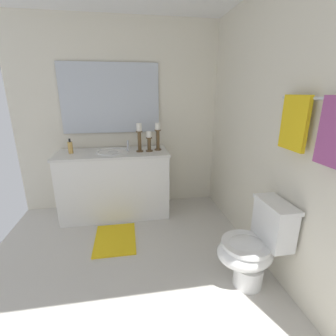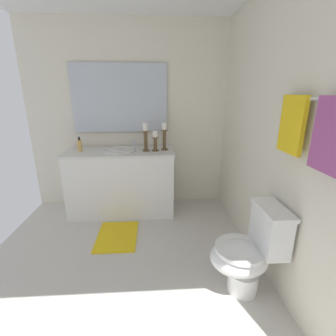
{
  "view_description": "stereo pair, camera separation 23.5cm",
  "coord_description": "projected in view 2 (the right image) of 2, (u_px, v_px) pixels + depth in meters",
  "views": [
    {
      "loc": [
        1.87,
        0.09,
        1.56
      ],
      "look_at": [
        -0.33,
        0.46,
        0.85
      ],
      "focal_mm": 25.69,
      "sensor_mm": 36.0,
      "label": 1
    },
    {
      "loc": [
        1.9,
        0.32,
        1.56
      ],
      "look_at": [
        -0.33,
        0.46,
        0.85
      ],
      "focal_mm": 25.69,
      "sensor_mm": 36.0,
      "label": 2
    }
  ],
  "objects": [
    {
      "name": "mirror",
      "position": [
        120.0,
        98.0,
        3.13
      ],
      "size": [
        0.02,
        1.24,
        0.87
      ],
      "primitive_type": "cube",
      "color": "silver"
    },
    {
      "name": "towel_near_vanity",
      "position": [
        292.0,
        125.0,
        1.6
      ],
      "size": [
        0.26,
        0.03,
        0.38
      ],
      "primitive_type": "cube",
      "color": "yellow",
      "rests_on": "towel_bar"
    },
    {
      "name": "bath_mat",
      "position": [
        117.0,
        236.0,
        2.72
      ],
      "size": [
        0.6,
        0.44,
        0.02
      ],
      "primitive_type": "cube",
      "color": "yellow",
      "rests_on": "ground"
    },
    {
      "name": "wall_left",
      "position": [
        129.0,
        118.0,
        3.26
      ],
      "size": [
        0.04,
        2.66,
        2.45
      ],
      "primitive_type": "cube",
      "color": "silver",
      "rests_on": "ground"
    },
    {
      "name": "candle_holder_short",
      "position": [
        155.0,
        141.0,
        3.01
      ],
      "size": [
        0.09,
        0.09,
        0.25
      ],
      "color": "brown",
      "rests_on": "vanity_cabinet"
    },
    {
      "name": "soap_bottle",
      "position": [
        80.0,
        145.0,
        3.02
      ],
      "size": [
        0.06,
        0.06,
        0.18
      ],
      "color": "#E5B259",
      "rests_on": "vanity_cabinet"
    },
    {
      "name": "toilet",
      "position": [
        248.0,
        252.0,
        1.88
      ],
      "size": [
        0.39,
        0.54,
        0.75
      ],
      "color": "white",
      "rests_on": "ground"
    },
    {
      "name": "towel_center",
      "position": [
        332.0,
        136.0,
        1.25
      ],
      "size": [
        0.27,
        0.03,
        0.4
      ],
      "primitive_type": "cube",
      "color": "#A54C8C",
      "rests_on": "towel_bar"
    },
    {
      "name": "candle_holder_mid",
      "position": [
        146.0,
        136.0,
        2.99
      ],
      "size": [
        0.09,
        0.09,
        0.35
      ],
      "color": "brown",
      "rests_on": "vanity_cabinet"
    },
    {
      "name": "candle_holder_tall",
      "position": [
        164.0,
        136.0,
        3.05
      ],
      "size": [
        0.09,
        0.09,
        0.35
      ],
      "color": "brown",
      "rests_on": "vanity_cabinet"
    },
    {
      "name": "towel_bar",
      "position": [
        318.0,
        99.0,
        1.38
      ],
      "size": [
        0.75,
        0.02,
        0.02
      ],
      "primitive_type": "cylinder",
      "rotation": [
        0.0,
        1.57,
        0.0
      ],
      "color": "silver"
    },
    {
      "name": "floor",
      "position": [
        121.0,
        267.0,
        2.26
      ],
      "size": [
        2.88,
        2.66,
        0.02
      ],
      "primitive_type": "cube",
      "color": "beige",
      "rests_on": "ground"
    },
    {
      "name": "vanity_cabinet",
      "position": [
        122.0,
        182.0,
        3.19
      ],
      "size": [
        0.58,
        1.38,
        0.85
      ],
      "color": "white",
      "rests_on": "ground"
    },
    {
      "name": "wall_back",
      "position": [
        276.0,
        135.0,
        1.97
      ],
      "size": [
        2.88,
        0.04,
        2.45
      ],
      "primitive_type": "cube",
      "color": "silver",
      "rests_on": "ground"
    },
    {
      "name": "sink_basin",
      "position": [
        120.0,
        154.0,
        3.07
      ],
      "size": [
        0.4,
        0.4,
        0.24
      ],
      "color": "white",
      "rests_on": "vanity_cabinet"
    }
  ]
}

